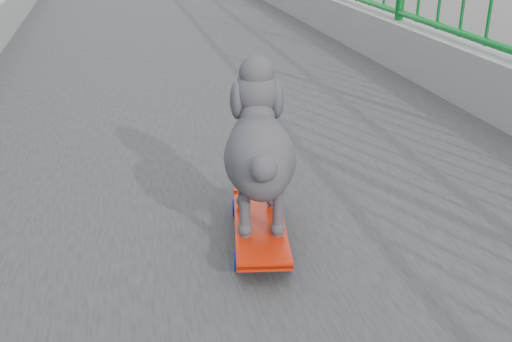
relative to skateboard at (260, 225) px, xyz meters
name	(u,v)px	position (x,y,z in m)	size (l,w,h in m)	color
skateboard	(260,225)	(0.00, 0.00, 0.00)	(0.25, 0.56, 0.07)	red
poodle	(259,148)	(0.01, 0.03, 0.25)	(0.28, 0.52, 0.44)	#312E33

